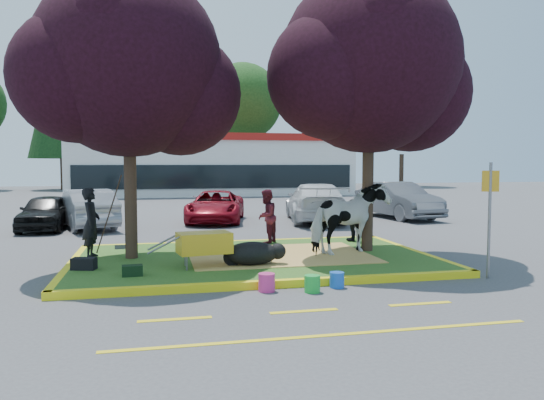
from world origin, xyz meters
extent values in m
plane|color=#424244|center=(0.00, 0.00, 0.00)|extent=(90.00, 90.00, 0.00)
cube|color=#2C591B|center=(0.00, 0.00, 0.07)|extent=(8.00, 5.00, 0.15)
cube|color=yellow|center=(0.00, -2.58, 0.07)|extent=(8.30, 0.16, 0.15)
cube|color=yellow|center=(0.00, 2.58, 0.07)|extent=(8.30, 0.16, 0.15)
cube|color=yellow|center=(-4.08, 0.00, 0.07)|extent=(0.16, 5.30, 0.15)
cube|color=yellow|center=(4.08, 0.00, 0.07)|extent=(0.16, 5.30, 0.15)
cube|color=#DAAC59|center=(0.60, 0.00, 0.15)|extent=(4.20, 3.00, 0.01)
cylinder|color=black|center=(-2.80, 0.40, 1.91)|extent=(0.28, 0.28, 3.53)
sphere|color=black|center=(-2.80, 0.40, 4.56)|extent=(4.20, 4.20, 4.20)
sphere|color=black|center=(-1.64, 0.60, 3.93)|extent=(2.86, 2.86, 2.86)
sphere|color=black|center=(-3.85, 0.10, 4.18)|extent=(2.86, 2.86, 2.86)
cylinder|color=black|center=(2.90, 0.20, 2.00)|extent=(0.28, 0.28, 3.70)
sphere|color=black|center=(2.90, 0.20, 4.77)|extent=(4.40, 4.40, 4.40)
sphere|color=black|center=(4.11, 0.40, 4.11)|extent=(2.99, 2.99, 2.99)
sphere|color=black|center=(1.80, -0.10, 4.37)|extent=(2.99, 2.99, 2.99)
cube|color=yellow|center=(-2.00, -4.20, 0.00)|extent=(1.10, 0.12, 0.01)
cube|color=yellow|center=(0.00, -4.20, 0.00)|extent=(1.10, 0.12, 0.01)
cube|color=yellow|center=(2.00, -4.20, 0.00)|extent=(1.10, 0.12, 0.01)
cube|color=yellow|center=(0.00, -5.40, 0.00)|extent=(6.00, 0.10, 0.01)
cube|color=silver|center=(2.00, 28.00, 2.00)|extent=(20.00, 8.00, 4.00)
cube|color=maroon|center=(2.00, 28.00, 4.15)|extent=(20.40, 8.40, 0.50)
cube|color=black|center=(2.00, 23.95, 1.40)|extent=(19.00, 0.10, 1.60)
cylinder|color=black|center=(-10.00, 37.00, 1.96)|extent=(0.44, 0.44, 3.92)
cone|color=black|center=(-10.00, 37.00, 8.68)|extent=(5.60, 5.60, 11.90)
cylinder|color=black|center=(-2.00, 38.50, 1.54)|extent=(0.44, 0.44, 3.08)
sphere|color=#143811|center=(-2.00, 38.50, 6.82)|extent=(6.16, 6.16, 6.16)
cylinder|color=black|center=(6.00, 37.50, 1.82)|extent=(0.44, 0.44, 3.64)
sphere|color=#143811|center=(6.00, 37.50, 8.06)|extent=(7.28, 7.28, 7.28)
cylinder|color=black|center=(14.00, 38.00, 1.75)|extent=(0.44, 0.44, 3.50)
cone|color=black|center=(14.00, 38.00, 7.75)|extent=(5.00, 5.00, 10.62)
cylinder|color=black|center=(22.00, 37.00, 1.61)|extent=(0.44, 0.44, 3.22)
sphere|color=#143811|center=(22.00, 37.00, 7.13)|extent=(6.44, 6.44, 6.44)
imported|color=silver|center=(2.28, -0.20, 1.01)|extent=(2.23, 1.66, 1.71)
ellipsoid|color=black|center=(-0.25, -1.04, 0.40)|extent=(1.27, 0.90, 0.50)
imported|color=black|center=(-3.70, 0.66, 0.96)|extent=(0.43, 0.61, 1.61)
imported|color=#481422|center=(0.70, 1.96, 0.88)|extent=(0.86, 0.90, 1.46)
imported|color=black|center=(3.12, 1.80, 0.74)|extent=(0.38, 0.72, 1.17)
cylinder|color=black|center=(-0.68, -1.08, 0.34)|extent=(0.40, 0.14, 0.39)
cylinder|color=slate|center=(-1.65, -1.32, 0.29)|extent=(0.04, 0.04, 0.28)
cylinder|color=slate|center=(-1.65, -0.85, 0.29)|extent=(0.04, 0.04, 0.28)
cube|color=gold|center=(-1.27, -1.08, 0.67)|extent=(1.17, 0.81, 0.43)
cylinder|color=slate|center=(-2.08, -1.32, 0.69)|extent=(0.70, 0.15, 0.36)
cylinder|color=slate|center=(-2.08, -0.85, 0.69)|extent=(0.70, 0.15, 0.36)
cube|color=black|center=(-3.70, -0.77, 0.27)|extent=(0.53, 0.38, 0.24)
cube|color=black|center=(-2.71, -1.62, 0.25)|extent=(0.40, 0.27, 0.21)
cylinder|color=slate|center=(4.30, -2.70, 1.17)|extent=(0.06, 0.06, 2.34)
cube|color=orange|center=(4.30, -2.70, 1.97)|extent=(0.31, 0.16, 0.42)
cylinder|color=green|center=(0.49, -3.04, 0.15)|extent=(0.34, 0.34, 0.31)
cylinder|color=#D32F7B|center=(-0.30, -2.80, 0.16)|extent=(0.36, 0.36, 0.33)
cylinder|color=blue|center=(1.04, -2.80, 0.15)|extent=(0.35, 0.35, 0.29)
imported|color=black|center=(-5.98, 7.60, 0.62)|extent=(1.56, 3.66, 1.23)
imported|color=gray|center=(-4.64, 7.80, 0.70)|extent=(2.68, 4.50, 1.40)
imported|color=maroon|center=(0.10, 8.77, 0.62)|extent=(2.95, 4.79, 1.24)
imported|color=silver|center=(3.99, 8.06, 0.76)|extent=(3.04, 5.54, 1.52)
imported|color=#585A5F|center=(7.79, 8.57, 0.76)|extent=(2.21, 4.80, 1.52)
camera|label=1|loc=(-2.28, -12.08, 2.33)|focal=35.00mm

